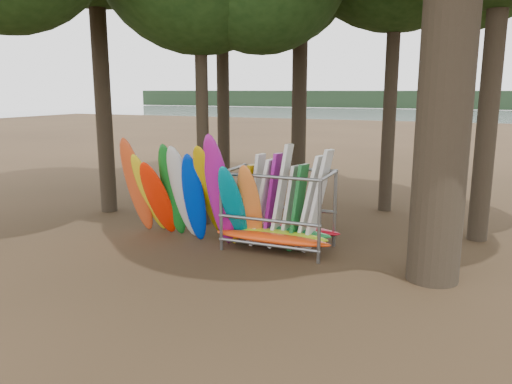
% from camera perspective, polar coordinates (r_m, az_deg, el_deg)
% --- Properties ---
extents(ground, '(120.00, 120.00, 0.00)m').
position_cam_1_polar(ground, '(13.06, -3.95, -7.14)').
color(ground, '#47331E').
rests_on(ground, ground).
extents(lake, '(160.00, 160.00, 0.00)m').
position_cam_1_polar(lake, '(71.34, 18.74, 7.62)').
color(lake, gray).
rests_on(lake, ground).
extents(far_shore, '(160.00, 4.00, 4.00)m').
position_cam_1_polar(far_shore, '(121.15, 20.80, 9.82)').
color(far_shore, black).
rests_on(far_shore, ground).
extents(kayak_row, '(4.42, 2.07, 3.25)m').
position_cam_1_polar(kayak_row, '(13.88, -7.66, -0.35)').
color(kayak_row, '#DB491E').
rests_on(kayak_row, ground).
extents(storage_rack, '(3.19, 1.59, 2.83)m').
position_cam_1_polar(storage_rack, '(13.31, 2.64, -2.31)').
color(storage_rack, slate).
rests_on(storage_rack, ground).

